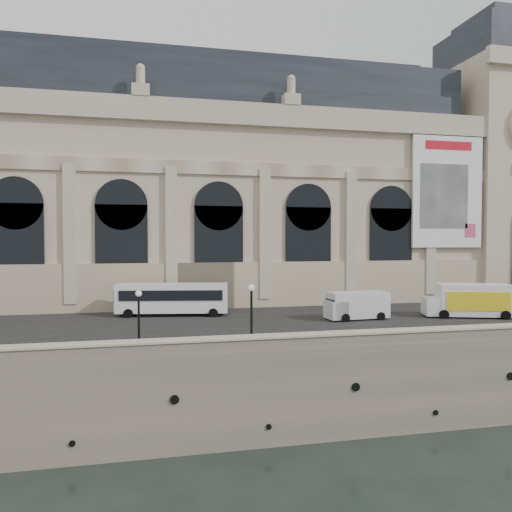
{
  "coord_description": "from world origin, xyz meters",
  "views": [
    {
      "loc": [
        -11.74,
        -30.8,
        13.53
      ],
      "look_at": [
        0.09,
        22.0,
        11.64
      ],
      "focal_mm": 35.0,
      "sensor_mm": 36.0,
      "label": 1
    }
  ],
  "objects_px": {
    "lamp_right": "(251,318)",
    "box_truck": "(469,301)",
    "van_c": "(354,306)",
    "lamp_left": "(139,322)",
    "bus_left": "(172,298)"
  },
  "relations": [
    {
      "from": "lamp_right",
      "to": "lamp_left",
      "type": "bearing_deg",
      "value": 171.19
    },
    {
      "from": "bus_left",
      "to": "lamp_left",
      "type": "relative_size",
      "value": 2.65
    },
    {
      "from": "box_truck",
      "to": "lamp_right",
      "type": "distance_m",
      "value": 24.98
    },
    {
      "from": "lamp_right",
      "to": "box_truck",
      "type": "bearing_deg",
      "value": 21.77
    },
    {
      "from": "bus_left",
      "to": "lamp_right",
      "type": "bearing_deg",
      "value": -75.0
    },
    {
      "from": "van_c",
      "to": "bus_left",
      "type": "bearing_deg",
      "value": 160.07
    },
    {
      "from": "lamp_left",
      "to": "bus_left",
      "type": "bearing_deg",
      "value": 78.89
    },
    {
      "from": "bus_left",
      "to": "box_truck",
      "type": "xyz_separation_m",
      "value": [
        27.57,
        -7.07,
        -0.16
      ]
    },
    {
      "from": "bus_left",
      "to": "lamp_right",
      "type": "height_order",
      "value": "lamp_right"
    },
    {
      "from": "van_c",
      "to": "lamp_left",
      "type": "bearing_deg",
      "value": -154.4
    },
    {
      "from": "bus_left",
      "to": "box_truck",
      "type": "height_order",
      "value": "box_truck"
    },
    {
      "from": "van_c",
      "to": "lamp_left",
      "type": "distance_m",
      "value": 21.45
    },
    {
      "from": "bus_left",
      "to": "box_truck",
      "type": "distance_m",
      "value": 28.46
    },
    {
      "from": "box_truck",
      "to": "lamp_left",
      "type": "bearing_deg",
      "value": -165.12
    },
    {
      "from": "bus_left",
      "to": "lamp_right",
      "type": "xyz_separation_m",
      "value": [
        4.38,
        -16.33,
        0.46
      ]
    }
  ]
}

